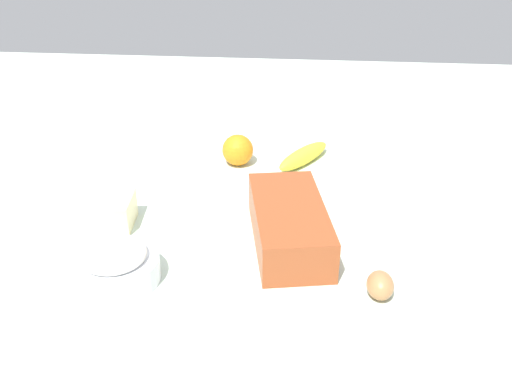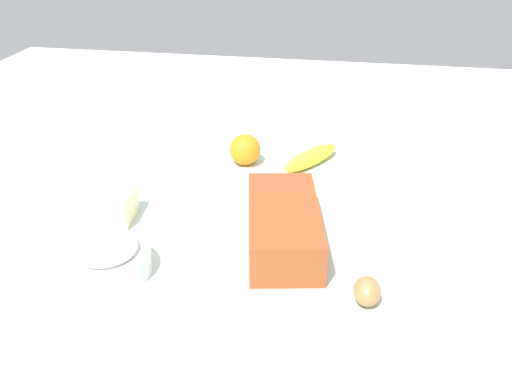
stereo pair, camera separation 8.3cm
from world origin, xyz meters
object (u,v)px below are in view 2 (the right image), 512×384
object	(u,v)px
loaf_pan	(284,224)
flour_bowl	(106,257)
banana	(311,158)
egg_near_butter	(367,291)
butter_block	(117,206)
orange_fruit	(245,150)

from	to	relation	value
loaf_pan	flour_bowl	world-z (taller)	loaf_pan
banana	egg_near_butter	size ratio (longest dim) A/B	3.31
flour_bowl	butter_block	size ratio (longest dim) A/B	1.69
flour_bowl	banana	size ratio (longest dim) A/B	0.80
loaf_pan	butter_block	world-z (taller)	loaf_pan
orange_fruit	butter_block	bearing A→B (deg)	-33.95
flour_bowl	banana	xyz separation A→B (m)	(-0.50, 0.31, -0.01)
egg_near_butter	butter_block	bearing A→B (deg)	-109.60
loaf_pan	banana	distance (m)	0.36
butter_block	egg_near_butter	world-z (taller)	butter_block
flour_bowl	butter_block	distance (m)	0.18
butter_block	egg_near_butter	xyz separation A→B (m)	(0.18, 0.50, -0.01)
loaf_pan	orange_fruit	xyz separation A→B (m)	(-0.33, -0.14, -0.00)
banana	butter_block	bearing A→B (deg)	-48.30
flour_bowl	banana	distance (m)	0.59
orange_fruit	egg_near_butter	size ratio (longest dim) A/B	1.32
orange_fruit	egg_near_butter	world-z (taller)	orange_fruit
flour_bowl	egg_near_butter	size ratio (longest dim) A/B	2.65
flour_bowl	orange_fruit	xyz separation A→B (m)	(-0.48, 0.15, 0.00)
flour_bowl	egg_near_butter	world-z (taller)	flour_bowl
egg_near_butter	orange_fruit	bearing A→B (deg)	-148.54
loaf_pan	banana	xyz separation A→B (m)	(-0.35, 0.02, -0.02)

